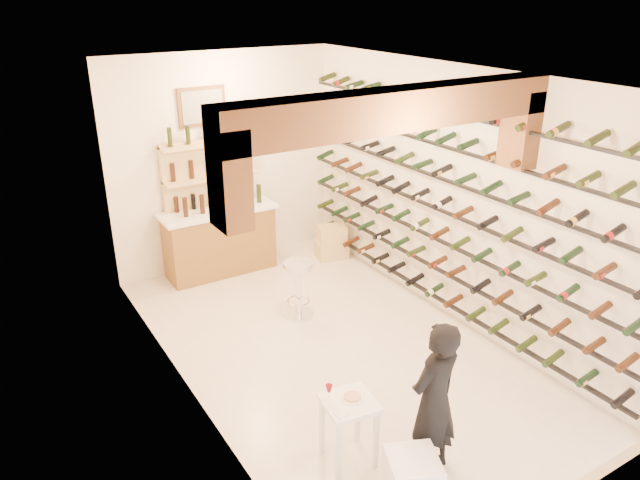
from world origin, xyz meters
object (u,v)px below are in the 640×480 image
Objects in this scene: wine_rack at (439,204)px; tasting_table at (349,412)px; back_counter at (220,239)px; person at (434,401)px; chrome_barstool at (298,285)px; crate_lower at (332,249)px.

tasting_table is (-2.42, -1.62, -1.01)m from wine_rack.
person reaches higher than back_counter.
chrome_barstool is 1.92m from crate_lower.
crate_lower is (2.29, 3.82, -0.39)m from tasting_table.
person is at bearing -97.20° from chrome_barstool.
back_counter is at bearing 90.46° from tasting_table.
crate_lower is at bearing 93.41° from wine_rack.
chrome_barstool reaches higher than crate_lower.
back_counter is 4.30m from tasting_table.
chrome_barstool is at bearing -79.36° from back_counter.
person is 4.68m from crate_lower.
chrome_barstool is at bearing 78.08° from tasting_table.
wine_rack is at bearing 42.05° from tasting_table.
back_counter is 3.57× the size of crate_lower.
chrome_barstool is (0.38, 2.98, -0.31)m from person.
wine_rack is 2.61m from crate_lower.
back_counter is at bearing -101.14° from person.
crate_lower is (-0.13, 2.20, -1.41)m from wine_rack.
tasting_table reaches higher than chrome_barstool.
wine_rack reaches higher than back_counter.
back_counter reaches higher than chrome_barstool.
tasting_table is 4.47m from crate_lower.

